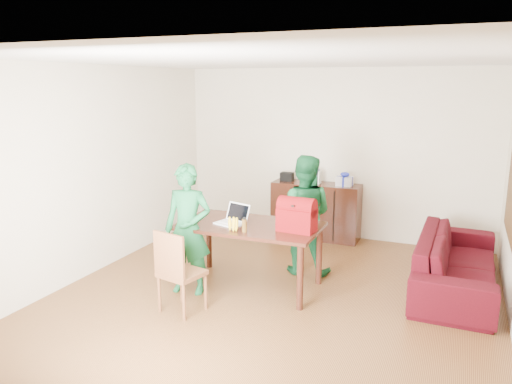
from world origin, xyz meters
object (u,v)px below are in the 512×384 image
at_px(red_bag, 297,218).
at_px(sofa, 457,262).
at_px(table, 250,232).
at_px(person_near, 188,229).
at_px(laptop, 230,221).
at_px(bottle, 244,225).
at_px(person_far, 304,215).
at_px(chair, 181,288).

relative_size(red_bag, sofa, 0.19).
relative_size(table, person_near, 1.10).
bearing_deg(red_bag, person_near, -158.51).
distance_m(table, red_bag, 0.66).
height_order(table, red_bag, red_bag).
bearing_deg(laptop, bottle, -19.80).
bearing_deg(person_far, sofa, -178.73).
bearing_deg(person_near, sofa, 15.02).
xyz_separation_m(table, laptop, (-0.22, -0.09, 0.15)).
relative_size(table, person_far, 1.08).
distance_m(person_far, sofa, 1.95).
bearing_deg(sofa, laptop, 112.63).
bearing_deg(red_bag, chair, -135.15).
distance_m(person_near, laptop, 0.51).
relative_size(bottle, red_bag, 0.40).
distance_m(table, laptop, 0.28).
height_order(person_near, person_far, person_far).
height_order(chair, laptop, laptop).
distance_m(chair, bottle, 0.99).
height_order(red_bag, sofa, red_bag).
distance_m(table, chair, 1.10).
bearing_deg(table, laptop, -157.49).
bearing_deg(bottle, red_bag, 26.39).
xyz_separation_m(person_far, laptop, (-0.68, -0.81, 0.05)).
relative_size(chair, person_far, 0.60).
bearing_deg(person_near, chair, -78.40).
distance_m(table, person_near, 0.75).
xyz_separation_m(laptop, red_bag, (0.83, 0.05, 0.11)).
xyz_separation_m(person_near, laptop, (0.39, 0.33, 0.06)).
xyz_separation_m(table, red_bag, (0.61, -0.05, 0.26)).
distance_m(bottle, sofa, 2.65).
distance_m(chair, sofa, 3.32).
bearing_deg(laptop, table, 40.12).
height_order(bottle, sofa, bottle).
xyz_separation_m(red_bag, sofa, (1.74, 0.97, -0.62)).
distance_m(person_far, laptop, 1.06).
bearing_deg(bottle, chair, -128.60).
height_order(person_far, sofa, person_far).
bearing_deg(chair, bottle, 64.11).
distance_m(chair, laptop, 1.02).
xyz_separation_m(person_far, red_bag, (0.15, -0.76, 0.17)).
relative_size(bottle, sofa, 0.08).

